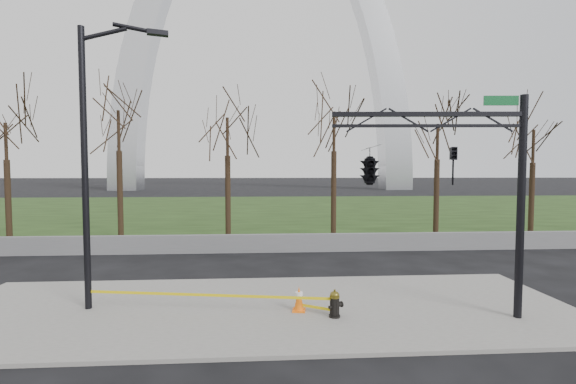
{
  "coord_description": "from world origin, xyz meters",
  "views": [
    {
      "loc": [
        0.08,
        -10.92,
        3.99
      ],
      "look_at": [
        0.89,
        2.0,
        3.31
      ],
      "focal_mm": 23.94,
      "sensor_mm": 36.0,
      "label": 1
    }
  ],
  "objects": [
    {
      "name": "ground",
      "position": [
        0.0,
        0.0,
        0.0
      ],
      "size": [
        500.0,
        500.0,
        0.0
      ],
      "primitive_type": "plane",
      "color": "black",
      "rests_on": "ground"
    },
    {
      "name": "sidewalk",
      "position": [
        0.0,
        0.0,
        0.05
      ],
      "size": [
        18.0,
        6.0,
        0.1
      ],
      "primitive_type": "cube",
      "color": "slate",
      "rests_on": "ground"
    },
    {
      "name": "grass_strip",
      "position": [
        0.0,
        30.0,
        0.03
      ],
      "size": [
        120.0,
        40.0,
        0.06
      ],
      "primitive_type": "cube",
      "color": "#1E3111",
      "rests_on": "ground"
    },
    {
      "name": "guardrail",
      "position": [
        0.0,
        8.0,
        0.45
      ],
      "size": [
        60.0,
        0.3,
        0.9
      ],
      "primitive_type": "cube",
      "color": "#59595B",
      "rests_on": "ground"
    },
    {
      "name": "gateway_arch",
      "position": [
        0.0,
        75.0,
        32.5
      ],
      "size": [
        66.0,
        6.0,
        65.0
      ],
      "primitive_type": null,
      "color": "silver",
      "rests_on": "ground"
    },
    {
      "name": "tree_row",
      "position": [
        1.1,
        12.0,
        4.13
      ],
      "size": [
        48.2,
        4.0,
        8.25
      ],
      "color": "black",
      "rests_on": "ground"
    },
    {
      "name": "fire_hydrant",
      "position": [
        1.97,
        -0.91,
        0.44
      ],
      "size": [
        0.46,
        0.33,
        0.75
      ],
      "rotation": [
        0.0,
        0.0,
        0.43
      ],
      "color": "black",
      "rests_on": "sidewalk"
    },
    {
      "name": "traffic_cone",
      "position": [
        1.04,
        -0.4,
        0.45
      ],
      "size": [
        0.41,
        0.41,
        0.69
      ],
      "rotation": [
        0.0,
        0.0,
        -0.15
      ],
      "color": "orange",
      "rests_on": "sidewalk"
    },
    {
      "name": "street_light",
      "position": [
        -4.72,
        0.24,
        4.69
      ],
      "size": [
        2.34,
        0.83,
        8.21
      ],
      "rotation": [
        0.0,
        0.0,
        0.28
      ],
      "color": "black",
      "rests_on": "ground"
    },
    {
      "name": "traffic_signal_mast",
      "position": [
        3.62,
        -1.0,
        4.15
      ],
      "size": [
        5.09,
        2.52,
        6.0
      ],
      "rotation": [
        0.0,
        0.0,
        -0.07
      ],
      "color": "black",
      "rests_on": "ground"
    },
    {
      "name": "caution_tape",
      "position": [
        -1.1,
        -0.41,
        0.55
      ],
      "size": [
        6.9,
        1.09,
        0.39
      ],
      "color": "#DEC10B",
      "rests_on": "ground"
    }
  ]
}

